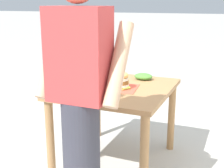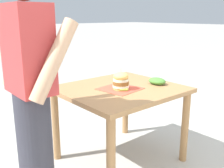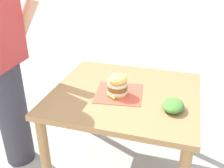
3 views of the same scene
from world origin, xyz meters
name	(u,v)px [view 3 (image 3 of 3)]	position (x,y,z in m)	size (l,w,h in m)	color
ground_plane	(123,168)	(0.00, 0.00, 0.00)	(80.00, 80.00, 0.00)	#ADAAA3
patio_table	(125,105)	(0.00, 0.00, 0.63)	(0.95, 1.05, 0.74)	#9E7247
serving_paper	(119,93)	(-0.04, 0.04, 0.74)	(0.33, 0.33, 0.00)	#D64C38
sandwich	(117,85)	(-0.06, 0.04, 0.82)	(0.15, 0.15, 0.19)	#E5B25B
pickle_spear	(112,96)	(-0.12, 0.07, 0.76)	(0.02, 0.02, 0.08)	#8EA83D
side_salad	(173,105)	(-0.14, -0.35, 0.77)	(0.18, 0.14, 0.06)	#477F33
diner_across_table	(4,67)	(-0.13, 0.91, 0.88)	(0.55, 0.35, 1.69)	#33333D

